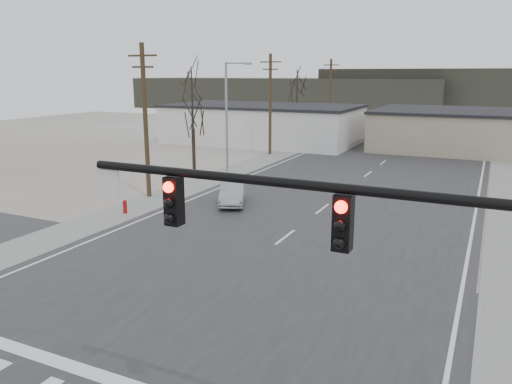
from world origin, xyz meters
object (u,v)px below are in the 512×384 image
Objects in this scene: fire_hydrant at (125,207)px; car_far_a at (457,134)px; traffic_signal_mast at (404,284)px; car_far_b at (393,124)px; sedan_crossing at (233,193)px.

car_far_a is at bearing 70.72° from fire_hydrant.
traffic_signal_mast is 69.74m from car_far_b.
traffic_signal_mast is at bearing -58.11° from car_far_b.
traffic_signal_mast is 57.91m from car_far_a.
car_far_a is (10.57, 38.72, 0.08)m from sedan_crossing.
traffic_signal_mast reaches higher than fire_hydrant.
car_far_a is (-2.88, 57.71, -3.86)m from traffic_signal_mast.
car_far_b is at bearing 100.50° from traffic_signal_mast.
car_far_b is at bearing 84.31° from fire_hydrant.
car_far_a is at bearing 92.85° from traffic_signal_mast.
fire_hydrant is 0.21× the size of sedan_crossing.
sedan_crossing is 49.47m from car_far_b.
traffic_signal_mast is 2.13× the size of sedan_crossing.
sedan_crossing is 1.12× the size of car_far_b.
car_far_a reaches higher than car_far_b.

